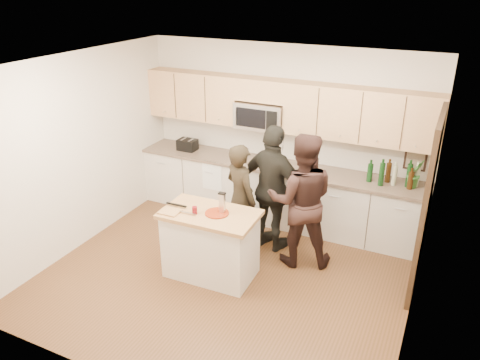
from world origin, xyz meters
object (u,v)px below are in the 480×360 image
at_px(woman_left, 241,198).
at_px(toaster, 187,145).
at_px(woman_center, 301,200).
at_px(woman_right, 273,189).
at_px(island, 211,244).

bearing_deg(woman_left, toaster, -5.31).
xyz_separation_m(woman_left, woman_center, (0.85, 0.05, 0.13)).
relative_size(toaster, woman_center, 0.17).
bearing_deg(toaster, woman_right, -22.84).
relative_size(toaster, woman_right, 0.17).
relative_size(woman_left, woman_right, 0.87).
height_order(woman_left, woman_center, woman_center).
bearing_deg(woman_right, woman_left, 45.29).
bearing_deg(island, toaster, 126.68).
bearing_deg(woman_right, toaster, -7.43).
bearing_deg(woman_center, island, 19.80).
distance_m(woman_left, woman_right, 0.46).
bearing_deg(woman_right, island, 79.82).
xyz_separation_m(toaster, woman_left, (1.44, -0.99, -0.25)).
relative_size(toaster, woman_left, 0.19).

